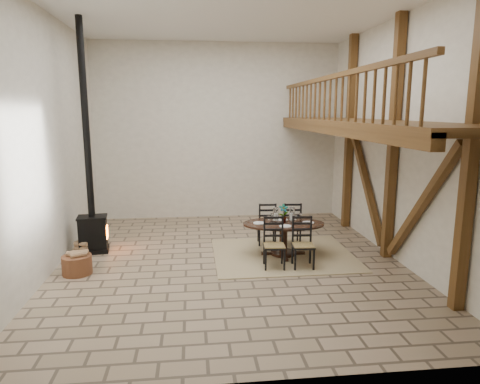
{
  "coord_description": "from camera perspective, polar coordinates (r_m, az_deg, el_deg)",
  "views": [
    {
      "loc": [
        -0.75,
        -8.42,
        3.1
      ],
      "look_at": [
        0.25,
        0.4,
        1.41
      ],
      "focal_mm": 32.0,
      "sensor_mm": 36.0,
      "label": 1
    }
  ],
  "objects": [
    {
      "name": "rug",
      "position": [
        9.47,
        5.76,
        -8.3
      ],
      "size": [
        3.0,
        2.5,
        0.02
      ],
      "primitive_type": "cube",
      "color": "tan",
      "rests_on": "ground"
    },
    {
      "name": "dining_table",
      "position": [
        9.35,
        5.81,
        -5.93
      ],
      "size": [
        1.83,
        2.02,
        1.13
      ],
      "rotation": [
        0.0,
        0.0,
        -0.08
      ],
      "color": "black",
      "rests_on": "ground"
    },
    {
      "name": "log_stack",
      "position": [
        10.11,
        -19.95,
        -6.85
      ],
      "size": [
        0.41,
        0.48,
        0.3
      ],
      "rotation": [
        0.0,
        0.0,
        -0.35
      ],
      "color": "tan",
      "rests_on": "ground"
    },
    {
      "name": "log_basket",
      "position": [
        8.91,
        -20.91,
        -8.95
      ],
      "size": [
        0.56,
        0.56,
        0.46
      ],
      "rotation": [
        0.0,
        0.0,
        0.36
      ],
      "color": "brown",
      "rests_on": "ground"
    },
    {
      "name": "wood_stove",
      "position": [
        9.89,
        -19.25,
        -1.3
      ],
      "size": [
        0.69,
        0.56,
        5.0
      ],
      "rotation": [
        0.0,
        0.0,
        0.12
      ],
      "color": "black",
      "rests_on": "ground"
    },
    {
      "name": "ground",
      "position": [
        9.0,
        -1.29,
        -9.35
      ],
      "size": [
        8.0,
        8.0,
        0.0
      ],
      "primitive_type": "plane",
      "color": "#9A8166",
      "rests_on": "ground"
    },
    {
      "name": "room_shell",
      "position": [
        8.64,
        6.63,
        10.15
      ],
      "size": [
        7.02,
        8.02,
        5.01
      ],
      "color": "silver",
      "rests_on": "ground"
    }
  ]
}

